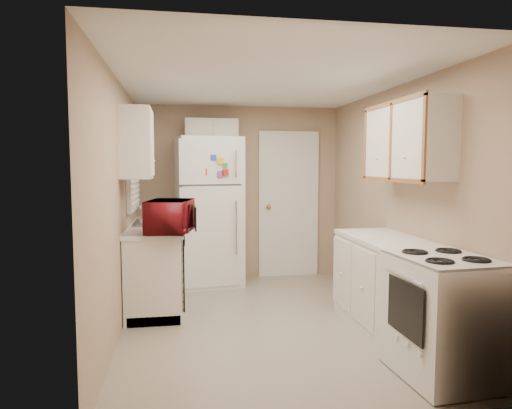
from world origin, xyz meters
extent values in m
plane|color=#ABA08D|center=(0.00, 0.00, 0.00)|extent=(3.80, 3.80, 0.00)
plane|color=white|center=(0.00, 0.00, 2.40)|extent=(3.80, 3.80, 0.00)
plane|color=tan|center=(-1.40, 0.00, 1.20)|extent=(3.80, 3.80, 0.00)
plane|color=tan|center=(1.40, 0.00, 1.20)|extent=(3.80, 3.80, 0.00)
plane|color=tan|center=(0.00, 1.90, 1.20)|extent=(2.80, 2.80, 0.00)
plane|color=tan|center=(0.00, -1.90, 1.20)|extent=(2.80, 2.80, 0.00)
cube|color=silver|center=(-1.10, 0.90, 0.45)|extent=(0.60, 1.80, 0.90)
cube|color=black|center=(-0.81, 0.30, 0.49)|extent=(0.03, 0.58, 0.72)
cube|color=gray|center=(-1.10, 1.05, 0.86)|extent=(0.54, 0.74, 0.16)
imported|color=maroon|center=(-0.93, 0.22, 1.05)|extent=(0.65, 0.44, 0.40)
imported|color=white|center=(-1.15, 1.26, 1.00)|extent=(0.12, 0.12, 0.22)
cube|color=silver|center=(-1.36, 1.05, 1.60)|extent=(0.10, 0.98, 1.08)
cube|color=silver|center=(-1.25, 0.22, 1.80)|extent=(0.30, 0.45, 0.70)
cube|color=silver|center=(-0.46, 1.60, 0.97)|extent=(0.90, 0.88, 1.94)
cube|color=silver|center=(-0.40, 1.75, 2.00)|extent=(0.70, 0.30, 0.40)
cube|color=silver|center=(0.70, 1.86, 1.02)|extent=(0.86, 0.06, 2.08)
cube|color=silver|center=(1.10, -0.80, 0.45)|extent=(0.60, 2.00, 0.90)
cube|color=silver|center=(1.08, -1.43, 0.46)|extent=(0.65, 0.79, 0.92)
cube|color=silver|center=(1.25, -0.50, 1.80)|extent=(0.30, 1.20, 0.70)
camera|label=1|loc=(-0.83, -4.45, 1.58)|focal=32.00mm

